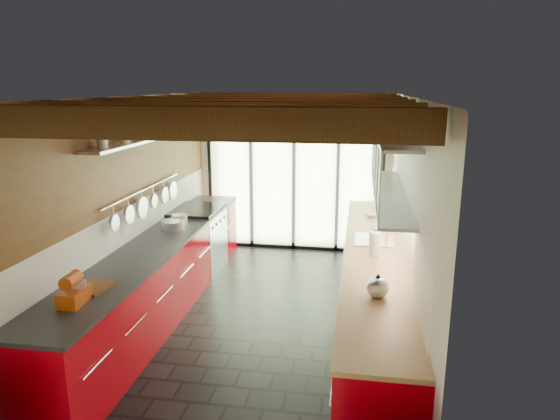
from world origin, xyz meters
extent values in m
plane|color=black|center=(0.00, 0.00, 0.00)|extent=(5.50, 5.50, 0.00)
plane|color=silver|center=(0.00, 2.75, 1.30)|extent=(3.20, 0.00, 3.20)
plane|color=silver|center=(0.00, -2.75, 1.30)|extent=(3.20, 0.00, 3.20)
plane|color=silver|center=(-1.60, 0.00, 1.30)|extent=(0.00, 5.50, 5.50)
plane|color=silver|center=(1.60, 0.00, 1.30)|extent=(0.00, 5.50, 5.50)
plane|color=#472814|center=(0.00, 0.00, 2.60)|extent=(5.50, 5.50, 0.00)
cube|color=#593316|center=(0.00, -2.25, 2.48)|extent=(3.14, 0.14, 0.22)
cube|color=#593316|center=(0.00, -1.35, 2.48)|extent=(3.14, 0.14, 0.22)
cube|color=#593316|center=(0.00, -0.45, 2.48)|extent=(3.14, 0.14, 0.22)
cube|color=#593316|center=(0.00, 0.45, 2.48)|extent=(3.14, 0.14, 0.22)
cube|color=#593316|center=(0.00, 1.35, 2.48)|extent=(3.14, 0.14, 0.22)
cube|color=#593316|center=(0.00, 2.25, 2.48)|extent=(3.14, 0.14, 0.22)
cube|color=brown|center=(0.00, 2.71, 2.35)|extent=(3.14, 0.06, 0.50)
plane|color=brown|center=(-1.57, 0.20, 1.98)|extent=(0.00, 4.90, 4.90)
plane|color=#C6EAAD|center=(0.00, 2.73, 1.08)|extent=(2.90, 0.00, 2.90)
cube|color=black|center=(-1.45, 2.72, 1.07)|extent=(0.05, 0.04, 2.15)
cube|color=black|center=(1.45, 2.72, 1.07)|extent=(0.05, 0.04, 2.15)
cube|color=black|center=(0.00, 2.69, 1.07)|extent=(0.06, 0.05, 2.15)
cube|color=black|center=(0.00, 2.69, 2.15)|extent=(2.90, 0.05, 0.06)
cylinder|color=red|center=(0.00, 2.67, 2.35)|extent=(0.34, 0.04, 0.34)
cylinder|color=beige|center=(0.00, 2.65, 2.35)|extent=(0.28, 0.02, 0.28)
cube|color=#AE010D|center=(-1.28, 0.00, 0.44)|extent=(0.65, 5.00, 0.88)
cube|color=black|center=(-1.28, 0.00, 0.90)|extent=(0.68, 5.00, 0.04)
cube|color=silver|center=(-1.28, 1.45, 0.44)|extent=(0.66, 0.90, 0.90)
cube|color=black|center=(-1.28, 1.45, 0.93)|extent=(0.65, 0.90, 0.06)
cube|color=#AE010D|center=(1.28, 0.00, 0.44)|extent=(0.65, 5.00, 0.88)
cube|color=#A47E4F|center=(1.28, 0.00, 0.90)|extent=(0.68, 5.00, 0.04)
cube|color=white|center=(0.95, 0.40, 0.44)|extent=(0.02, 0.60, 0.84)
cube|color=silver|center=(1.28, 0.40, 0.93)|extent=(0.45, 0.52, 0.02)
cylinder|color=silver|center=(1.42, 0.40, 1.10)|extent=(0.02, 0.02, 0.34)
torus|color=silver|center=(1.36, 0.40, 1.27)|extent=(0.14, 0.02, 0.14)
plane|color=silver|center=(1.26, 0.30, 1.85)|extent=(0.00, 3.00, 3.00)
cube|color=#9EA0A5|center=(1.43, 0.30, 1.51)|extent=(0.34, 3.00, 0.03)
cube|color=#9EA0A5|center=(1.43, 0.30, 2.19)|extent=(0.34, 3.00, 0.03)
cylinder|color=silver|center=(-1.54, 0.30, 1.47)|extent=(0.02, 2.20, 0.02)
cube|color=silver|center=(-1.45, 0.20, 2.10)|extent=(0.28, 2.60, 0.03)
cylinder|color=silver|center=(-1.50, -0.60, 1.29)|extent=(0.04, 0.18, 0.18)
cylinder|color=silver|center=(-1.50, -0.25, 1.29)|extent=(0.04, 0.22, 0.22)
cylinder|color=silver|center=(-1.50, 0.10, 1.29)|extent=(0.04, 0.26, 0.26)
cylinder|color=silver|center=(-1.50, 0.45, 1.29)|extent=(0.04, 0.18, 0.18)
cylinder|color=silver|center=(-1.50, 0.80, 1.29)|extent=(0.04, 0.22, 0.22)
cylinder|color=silver|center=(-1.50, 1.10, 1.29)|extent=(0.04, 0.26, 0.26)
cube|color=#B4400E|center=(-1.27, -1.80, 0.99)|extent=(0.19, 0.31, 0.13)
cylinder|color=#B4400E|center=(-1.27, -1.82, 1.14)|extent=(0.13, 0.20, 0.12)
cylinder|color=silver|center=(-1.27, -1.75, 1.03)|extent=(0.16, 0.16, 0.13)
cylinder|color=silver|center=(-1.27, 0.72, 0.99)|extent=(0.27, 0.27, 0.13)
cylinder|color=silver|center=(-1.27, 0.48, 0.98)|extent=(0.34, 0.34, 0.11)
cube|color=brown|center=(-1.27, -1.50, 0.94)|extent=(0.28, 0.37, 0.03)
sphere|color=silver|center=(1.27, -1.26, 1.02)|extent=(0.20, 0.20, 0.19)
cone|color=black|center=(1.27, -1.26, 1.12)|extent=(0.07, 0.07, 0.05)
cylinder|color=silver|center=(1.27, -1.15, 1.03)|extent=(0.02, 0.07, 0.04)
cylinder|color=white|center=(1.27, -0.14, 1.05)|extent=(0.12, 0.12, 0.26)
cylinder|color=silver|center=(1.27, -0.14, 1.21)|extent=(0.02, 0.02, 0.05)
imported|color=silver|center=(1.27, 0.35, 1.03)|extent=(0.11, 0.11, 0.22)
imported|color=silver|center=(1.27, 1.52, 0.94)|extent=(0.22, 0.22, 0.05)
camera|label=1|loc=(1.08, -5.39, 2.72)|focal=32.00mm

